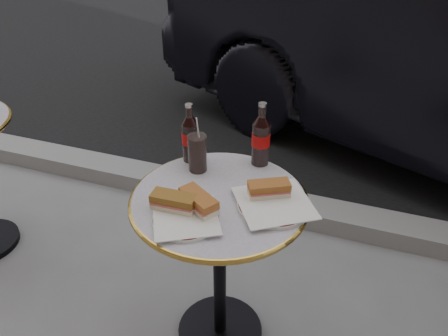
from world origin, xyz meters
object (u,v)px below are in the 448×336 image
(plate_left, at_px, (186,220))
(cola_bottle_left, at_px, (190,133))
(cola_glass, at_px, (197,153))
(bistro_table, at_px, (220,273))
(plate_right, at_px, (274,205))
(cola_bottle_right, at_px, (261,134))

(plate_left, xyz_separation_m, cola_bottle_left, (-0.13, 0.35, 0.11))
(cola_bottle_left, relative_size, cola_glass, 1.62)
(bistro_table, height_order, cola_bottle_left, cola_bottle_left)
(plate_left, relative_size, cola_bottle_left, 0.91)
(plate_right, relative_size, cola_bottle_right, 0.99)
(plate_left, distance_m, cola_bottle_left, 0.39)
(cola_glass, bearing_deg, bistro_table, -45.12)
(cola_bottle_right, bearing_deg, cola_bottle_left, -165.68)
(plate_right, bearing_deg, bistro_table, -176.97)
(cola_bottle_right, relative_size, cola_glass, 1.73)
(bistro_table, xyz_separation_m, plate_left, (-0.05, -0.16, 0.37))
(plate_right, relative_size, cola_glass, 1.70)
(plate_right, bearing_deg, cola_glass, 159.03)
(cola_bottle_left, distance_m, cola_glass, 0.09)
(cola_bottle_left, relative_size, cola_bottle_right, 0.94)
(cola_glass, bearing_deg, cola_bottle_right, 31.26)
(cola_bottle_left, distance_m, cola_bottle_right, 0.27)
(plate_right, bearing_deg, plate_left, -145.72)
(cola_bottle_left, bearing_deg, bistro_table, -46.01)
(plate_left, xyz_separation_m, cola_glass, (-0.08, 0.29, 0.07))
(cola_bottle_left, bearing_deg, plate_left, -69.33)
(bistro_table, height_order, plate_right, plate_right)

